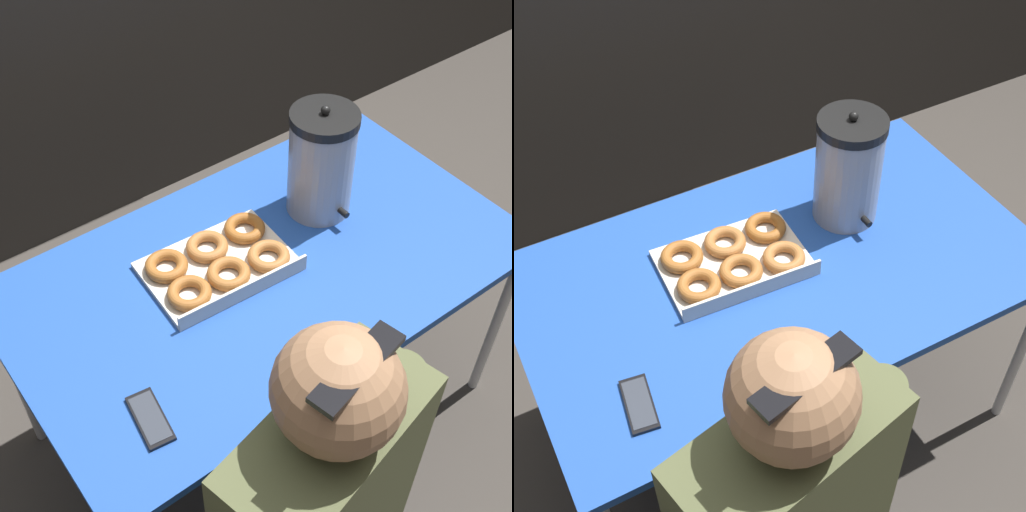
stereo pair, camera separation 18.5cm
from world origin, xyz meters
TOP-DOWN VIEW (x-y plane):
  - ground_plane at (0.00, 0.00)m, footprint 12.00×12.00m
  - folding_table at (0.00, 0.00)m, footprint 1.42×0.83m
  - donut_box at (-0.11, 0.07)m, footprint 0.41×0.29m
  - coffee_urn at (0.27, 0.10)m, footprint 0.19×0.22m
  - cell_phone at (-0.50, -0.23)m, footprint 0.09×0.16m

SIDE VIEW (x-z plane):
  - ground_plane at x=0.00m, z-range 0.00..0.00m
  - folding_table at x=0.00m, z-range 0.32..1.05m
  - cell_phone at x=-0.50m, z-range 0.73..0.74m
  - donut_box at x=-0.11m, z-range 0.73..0.78m
  - coffee_urn at x=0.27m, z-range 0.72..1.07m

